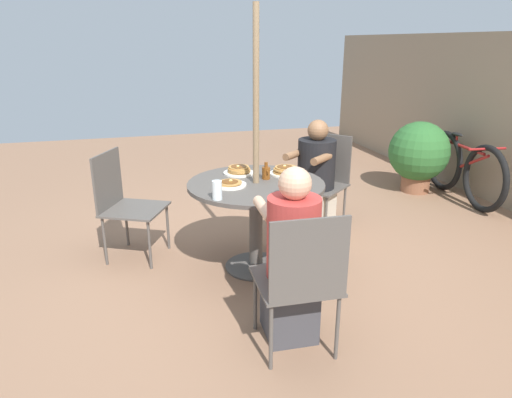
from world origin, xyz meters
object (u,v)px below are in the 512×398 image
(pancake_plate_b, at_px, (239,171))
(bicycle, at_px, (463,168))
(patio_chair_north, at_px, (124,199))
(pancake_plate_c, at_px, (285,171))
(diner_south, at_px, (314,183))
(pancake_plate_a, at_px, (230,184))
(patio_table, at_px, (256,199))
(coffee_cup, at_px, (285,189))
(patio_chair_south, at_px, (323,176))
(potted_shrub, at_px, (419,153))
(patio_chair_east, at_px, (301,276))
(drinking_glass_a, at_px, (217,190))
(syrup_bottle, at_px, (266,172))
(diner_east, at_px, (291,262))

(pancake_plate_b, height_order, bicycle, pancake_plate_b)
(patio_chair_north, relative_size, pancake_plate_c, 3.61)
(pancake_plate_c, bearing_deg, bicycle, 109.13)
(diner_south, bearing_deg, patio_chair_north, 54.18)
(patio_chair_north, bearing_deg, pancake_plate_b, 102.76)
(patio_chair_north, distance_m, pancake_plate_c, 1.39)
(pancake_plate_a, bearing_deg, patio_table, 97.87)
(pancake_plate_a, relative_size, coffee_cup, 2.71)
(patio_chair_north, height_order, pancake_plate_b, patio_chair_north)
(patio_table, bearing_deg, pancake_plate_a, -82.13)
(patio_chair_north, relative_size, patio_chair_south, 1.00)
(patio_chair_north, xyz_separation_m, potted_shrub, (-0.94, 3.52, -0.03))
(patio_chair_east, distance_m, drinking_glass_a, 0.94)
(syrup_bottle, height_order, bicycle, syrup_bottle)
(diner_east, relative_size, syrup_bottle, 8.09)
(patio_chair_north, bearing_deg, patio_chair_east, 57.01)
(pancake_plate_a, bearing_deg, potted_shrub, 118.74)
(patio_table, xyz_separation_m, pancake_plate_c, (-0.16, 0.30, 0.17))
(drinking_glass_a, height_order, potted_shrub, potted_shrub)
(patio_chair_south, height_order, syrup_bottle, patio_chair_south)
(pancake_plate_a, relative_size, pancake_plate_b, 1.00)
(pancake_plate_a, height_order, bicycle, pancake_plate_a)
(patio_chair_north, xyz_separation_m, diner_south, (-0.09, 1.78, -0.02))
(patio_chair_south, relative_size, potted_shrub, 1.05)
(patio_chair_south, bearing_deg, potted_shrub, -103.97)
(patio_chair_east, height_order, drinking_glass_a, patio_chair_east)
(coffee_cup, bearing_deg, pancake_plate_c, 161.09)
(diner_east, xyz_separation_m, bicycle, (-2.00, 2.86, -0.14))
(pancake_plate_c, bearing_deg, potted_shrub, 120.52)
(diner_east, distance_m, pancake_plate_c, 1.20)
(patio_table, bearing_deg, syrup_bottle, 125.30)
(bicycle, bearing_deg, diner_south, -72.21)
(patio_chair_east, bearing_deg, pancake_plate_b, 93.37)
(diner_east, relative_size, pancake_plate_b, 4.40)
(bicycle, relative_size, potted_shrub, 1.78)
(patio_chair_south, height_order, bicycle, patio_chair_south)
(pancake_plate_b, relative_size, syrup_bottle, 1.84)
(diner_south, bearing_deg, diner_east, 114.42)
(patio_chair_east, height_order, diner_south, diner_south)
(patio_chair_east, xyz_separation_m, bicycle, (-2.19, 2.87, -0.14))
(patio_chair_south, bearing_deg, drinking_glass_a, 90.56)
(patio_chair_north, bearing_deg, potted_shrub, 131.44)
(syrup_bottle, bearing_deg, patio_chair_east, -7.18)
(patio_chair_north, xyz_separation_m, coffee_cup, (0.88, 1.15, 0.27))
(patio_chair_south, bearing_deg, bicycle, -119.40)
(patio_chair_north, distance_m, syrup_bottle, 1.25)
(diner_east, height_order, drinking_glass_a, diner_east)
(patio_chair_south, bearing_deg, patio_chair_north, 57.40)
(patio_chair_south, height_order, coffee_cup, patio_chair_south)
(patio_table, relative_size, drinking_glass_a, 8.05)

